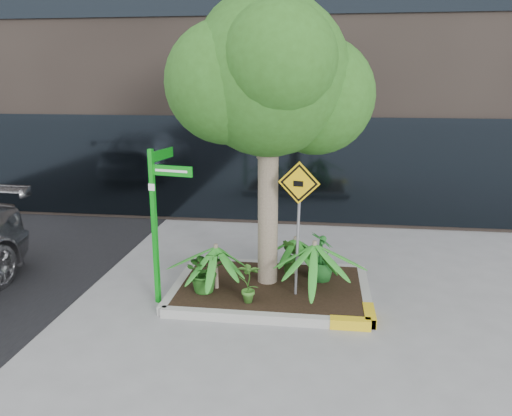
# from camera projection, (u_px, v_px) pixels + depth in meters

# --- Properties ---
(ground) EXTENTS (80.00, 80.00, 0.00)m
(ground) POSITION_uv_depth(u_px,v_px,m) (257.00, 299.00, 8.37)
(ground) COLOR gray
(ground) RESTS_ON ground
(planter) EXTENTS (3.35, 2.36, 0.15)m
(planter) POSITION_uv_depth(u_px,v_px,m) (273.00, 288.00, 8.58)
(planter) COLOR #9E9E99
(planter) RESTS_ON ground
(tree) EXTENTS (3.32, 2.94, 4.98)m
(tree) POSITION_uv_depth(u_px,v_px,m) (269.00, 76.00, 7.89)
(tree) COLOR gray
(tree) RESTS_ON ground
(palm_front) EXTENTS (1.02, 1.02, 1.14)m
(palm_front) POSITION_uv_depth(u_px,v_px,m) (315.00, 244.00, 8.04)
(palm_front) COLOR gray
(palm_front) RESTS_ON ground
(palm_left) EXTENTS (0.88, 0.88, 0.98)m
(palm_left) POSITION_uv_depth(u_px,v_px,m) (216.00, 247.00, 8.28)
(palm_left) COLOR gray
(palm_left) RESTS_ON ground
(palm_back) EXTENTS (0.79, 0.79, 0.88)m
(palm_back) POSITION_uv_depth(u_px,v_px,m) (296.00, 239.00, 8.93)
(palm_back) COLOR gray
(palm_back) RESTS_ON ground
(shrub_a) EXTENTS (0.91, 0.91, 0.74)m
(shrub_a) POSITION_uv_depth(u_px,v_px,m) (205.00, 270.00, 8.25)
(shrub_a) COLOR #225B1A
(shrub_a) RESTS_ON planter
(shrub_b) EXTENTS (0.60, 0.60, 0.86)m
(shrub_b) POSITION_uv_depth(u_px,v_px,m) (321.00, 257.00, 8.71)
(shrub_b) COLOR #1C5D20
(shrub_b) RESTS_ON planter
(shrub_c) EXTENTS (0.38, 0.38, 0.69)m
(shrub_c) POSITION_uv_depth(u_px,v_px,m) (249.00, 282.00, 7.85)
(shrub_c) COLOR #377123
(shrub_c) RESTS_ON planter
(shrub_d) EXTENTS (0.48, 0.48, 0.66)m
(shrub_d) POSITION_uv_depth(u_px,v_px,m) (291.00, 256.00, 9.02)
(shrub_d) COLOR #2A611C
(shrub_d) RESTS_ON planter
(street_sign_post) EXTENTS (0.74, 0.84, 2.55)m
(street_sign_post) POSITION_uv_depth(u_px,v_px,m) (158.00, 210.00, 7.92)
(street_sign_post) COLOR #0E9B18
(street_sign_post) RESTS_ON ground
(cattle_sign) EXTENTS (0.67, 0.22, 2.20)m
(cattle_sign) POSITION_uv_depth(u_px,v_px,m) (298.00, 206.00, 7.91)
(cattle_sign) COLOR slate
(cattle_sign) RESTS_ON ground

